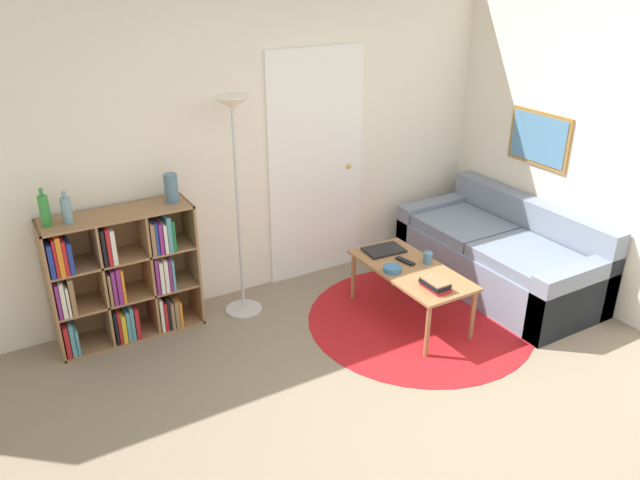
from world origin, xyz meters
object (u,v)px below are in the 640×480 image
couch (502,257)px  coffee_table (411,274)px  floor_lamp (234,143)px  bookshelf (121,277)px  bottle_middle (67,210)px  cup (428,258)px  laptop (384,250)px  bottle_left (45,210)px  vase_on_shelf (171,188)px  bowl (392,269)px

couch → coffee_table: couch is taller
floor_lamp → bookshelf: bearing=171.6°
bookshelf → bottle_middle: 0.67m
bottle_middle → floor_lamp: bearing=-5.3°
floor_lamp → cup: size_ratio=19.10×
laptop → cup: size_ratio=3.65×
couch → coffee_table: 1.06m
bookshelf → floor_lamp: 1.31m
floor_lamp → bottle_left: bearing=174.4°
bookshelf → bottle_middle: size_ratio=4.69×
floor_lamp → bottle_left: floor_lamp is taller
coffee_table → bottle_left: bottle_left is taller
coffee_table → vase_on_shelf: (-1.56, 0.92, 0.71)m
coffee_table → vase_on_shelf: bearing=149.5°
coffee_table → bowl: bearing=167.9°
coffee_table → vase_on_shelf: vase_on_shelf is taller
bowl → vase_on_shelf: 1.77m
bottle_middle → coffee_table: bearing=-21.3°
laptop → vase_on_shelf: vase_on_shelf is taller
cup → bowl: bearing=175.9°
coffee_table → bottle_left: (-2.43, 0.92, 0.71)m
coffee_table → bottle_left: size_ratio=3.89×
couch → vase_on_shelf: vase_on_shelf is taller
bottle_left → vase_on_shelf: (0.88, 0.00, -0.00)m
coffee_table → bottle_middle: bottle_middle is taller
bookshelf → bowl: 2.05m
floor_lamp → couch: bearing=-18.9°
bottle_middle → vase_on_shelf: bearing=1.7°
bookshelf → cup: bookshelf is taller
couch → bottle_middle: bearing=165.8°
cup → vase_on_shelf: (-1.73, 0.91, 0.62)m
bottle_middle → vase_on_shelf: 0.74m
couch → vase_on_shelf: bearing=161.5°
laptop → bottle_middle: 2.44m
laptop → bottle_left: bottle_left is taller
bookshelf → floor_lamp: (0.91, -0.13, 0.93)m
bowl → cup: size_ratio=1.53×
cup → floor_lamp: bearing=148.6°
bottle_middle → couch: bearing=-14.2°
floor_lamp → coffee_table: (1.10, -0.78, -1.02)m
bowl → vase_on_shelf: (-1.40, 0.88, 0.64)m
floor_lamp → bottle_middle: floor_lamp is taller
laptop → bottle_left: 2.58m
bookshelf → bottle_left: (-0.42, -0.00, 0.63)m
coffee_table → bowl: bowl is taller
bowl → cup: (0.33, -0.02, 0.03)m
bookshelf → bottle_left: size_ratio=3.95×
coffee_table → bottle_middle: (-2.30, 0.90, 0.69)m
laptop → vase_on_shelf: size_ratio=1.54×
cup → bottle_middle: bottle_middle is taller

